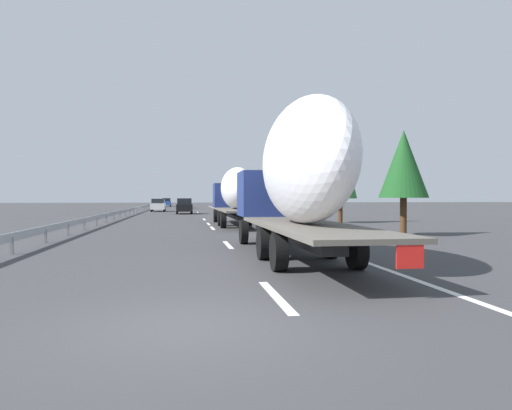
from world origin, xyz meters
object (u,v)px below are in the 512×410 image
object	(u,v)px
car_silver_hatch	(185,203)
car_white_van	(158,205)
truck_trailing	(297,174)
car_black_suv	(184,206)
truck_lead	(235,193)
road_sign	(247,195)
car_blue_sedan	(167,202)

from	to	relation	value
car_silver_hatch	car_white_van	bearing A→B (deg)	169.86
truck_trailing	car_white_van	distance (m)	52.63
car_black_suv	truck_lead	bearing A→B (deg)	-171.57
truck_lead	road_sign	world-z (taller)	truck_lead
truck_lead	car_blue_sedan	size ratio (longest dim) A/B	3.29
car_white_van	road_sign	bearing A→B (deg)	-148.55
car_black_suv	road_sign	distance (m)	9.70
truck_trailing	truck_lead	bearing A→B (deg)	-0.00
truck_trailing	road_sign	distance (m)	35.53
truck_lead	truck_trailing	bearing A→B (deg)	180.00
car_white_van	car_blue_sedan	bearing A→B (deg)	0.02
truck_lead	truck_trailing	distance (m)	18.45
truck_trailing	car_black_suv	world-z (taller)	truck_trailing
truck_lead	road_sign	distance (m)	17.22
car_blue_sedan	car_black_suv	bearing A→B (deg)	-175.32
truck_trailing	car_white_van	world-z (taller)	truck_trailing
truck_trailing	car_black_suv	distance (m)	42.53
truck_trailing	car_silver_hatch	bearing A→B (deg)	2.70
car_blue_sedan	truck_trailing	bearing A→B (deg)	-175.27
car_white_van	road_sign	size ratio (longest dim) A/B	1.43
truck_lead	car_blue_sedan	xyz separation A→B (m)	(67.93, 7.14, -1.40)
car_black_suv	car_blue_sedan	distance (m)	44.18
truck_lead	road_sign	size ratio (longest dim) A/B	4.28
truck_trailing	car_white_van	size ratio (longest dim) A/B	3.09
car_white_van	car_silver_hatch	world-z (taller)	car_white_van
truck_lead	truck_trailing	xyz separation A→B (m)	(-18.45, 0.00, 0.45)
car_white_van	car_blue_sedan	world-z (taller)	car_blue_sedan
car_black_suv	car_blue_sedan	bearing A→B (deg)	4.68
truck_lead	car_black_suv	xyz separation A→B (m)	(23.90, 3.54, -1.38)
truck_trailing	car_black_suv	xyz separation A→B (m)	(42.35, 3.54, -1.82)
car_black_suv	road_sign	world-z (taller)	road_sign
truck_lead	car_blue_sedan	bearing A→B (deg)	6.00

